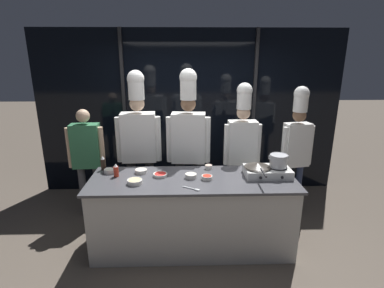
% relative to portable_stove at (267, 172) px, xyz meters
% --- Properties ---
extents(ground_plane, '(24.00, 24.00, 0.00)m').
position_rel_portable_stove_xyz_m(ground_plane, '(-0.90, -0.06, -0.96)').
color(ground_plane, brown).
extents(window_wall_back, '(5.02, 0.09, 2.70)m').
position_rel_portable_stove_xyz_m(window_wall_back, '(-0.90, 1.64, 0.39)').
color(window_wall_back, black).
rests_on(window_wall_back, ground_plane).
extents(demo_counter, '(2.42, 0.82, 0.90)m').
position_rel_portable_stove_xyz_m(demo_counter, '(-0.90, -0.06, -0.50)').
color(demo_counter, beige).
rests_on(demo_counter, ground_plane).
extents(portable_stove, '(0.54, 0.35, 0.11)m').
position_rel_portable_stove_xyz_m(portable_stove, '(0.00, 0.00, 0.00)').
color(portable_stove, silver).
rests_on(portable_stove, demo_counter).
extents(frying_pan, '(0.32, 0.55, 0.05)m').
position_rel_portable_stove_xyz_m(frying_pan, '(-0.12, -0.00, 0.08)').
color(frying_pan, '#38332D').
rests_on(frying_pan, portable_stove).
extents(stock_pot, '(0.23, 0.21, 0.15)m').
position_rel_portable_stove_xyz_m(stock_pot, '(0.12, 0.00, 0.14)').
color(stock_pot, '#B7BABF').
rests_on(stock_pot, portable_stove).
extents(squeeze_bottle_chili, '(0.06, 0.06, 0.16)m').
position_rel_portable_stove_xyz_m(squeeze_bottle_chili, '(-1.81, 0.03, 0.02)').
color(squeeze_bottle_chili, red).
rests_on(squeeze_bottle_chili, demo_counter).
extents(squeeze_bottle_soy, '(0.06, 0.06, 0.19)m').
position_rel_portable_stove_xyz_m(squeeze_bottle_soy, '(-2.01, 0.25, 0.03)').
color(squeeze_bottle_soy, '#332319').
rests_on(squeeze_bottle_soy, demo_counter).
extents(prep_bowl_chili_flakes, '(0.13, 0.13, 0.05)m').
position_rel_portable_stove_xyz_m(prep_bowl_chili_flakes, '(-0.73, -0.09, -0.03)').
color(prep_bowl_chili_flakes, silver).
rests_on(prep_bowl_chili_flakes, demo_counter).
extents(prep_bowl_bean_sprouts, '(0.12, 0.12, 0.05)m').
position_rel_portable_stove_xyz_m(prep_bowl_bean_sprouts, '(-1.92, 0.14, -0.02)').
color(prep_bowl_bean_sprouts, silver).
rests_on(prep_bowl_bean_sprouts, demo_counter).
extents(prep_bowl_shrimp, '(0.09, 0.09, 0.05)m').
position_rel_portable_stove_xyz_m(prep_bowl_shrimp, '(-0.68, 0.25, -0.02)').
color(prep_bowl_shrimp, silver).
rests_on(prep_bowl_shrimp, demo_counter).
extents(prep_bowl_bell_pepper, '(0.17, 0.17, 0.04)m').
position_rel_portable_stove_xyz_m(prep_bowl_bell_pepper, '(-1.28, 0.02, -0.03)').
color(prep_bowl_bell_pepper, silver).
rests_on(prep_bowl_bell_pepper, demo_counter).
extents(prep_bowl_ginger, '(0.17, 0.17, 0.05)m').
position_rel_portable_stove_xyz_m(prep_bowl_ginger, '(-1.55, -0.19, -0.02)').
color(prep_bowl_ginger, silver).
rests_on(prep_bowl_ginger, demo_counter).
extents(prep_bowl_onion, '(0.15, 0.15, 0.05)m').
position_rel_portable_stove_xyz_m(prep_bowl_onion, '(-1.53, 0.14, -0.03)').
color(prep_bowl_onion, silver).
rests_on(prep_bowl_onion, demo_counter).
extents(prep_bowl_garlic, '(0.14, 0.14, 0.05)m').
position_rel_portable_stove_xyz_m(prep_bowl_garlic, '(-0.92, -0.04, -0.02)').
color(prep_bowl_garlic, silver).
rests_on(prep_bowl_garlic, demo_counter).
extents(serving_spoon_slotted, '(0.19, 0.13, 0.02)m').
position_rel_portable_stove_xyz_m(serving_spoon_slotted, '(-0.89, -0.36, -0.05)').
color(serving_spoon_slotted, '#B2B5BA').
rests_on(serving_spoon_slotted, demo_counter).
extents(person_guest, '(0.51, 0.22, 1.59)m').
position_rel_portable_stove_xyz_m(person_guest, '(-2.36, 0.72, 0.01)').
color(person_guest, '#4C4C51').
rests_on(person_guest, ground_plane).
extents(chef_head, '(0.62, 0.27, 2.11)m').
position_rel_portable_stove_xyz_m(chef_head, '(-1.63, 0.74, 0.25)').
color(chef_head, '#232326').
rests_on(chef_head, ground_plane).
extents(chef_sous, '(0.60, 0.27, 2.13)m').
position_rel_portable_stove_xyz_m(chef_sous, '(-0.93, 0.67, 0.27)').
color(chef_sous, '#232326').
rests_on(chef_sous, ground_plane).
extents(chef_line, '(0.52, 0.21, 1.94)m').
position_rel_portable_stove_xyz_m(chef_line, '(-0.17, 0.72, 0.18)').
color(chef_line, '#232326').
rests_on(chef_line, ground_plane).
extents(chef_pastry, '(0.47, 0.25, 1.90)m').
position_rel_portable_stove_xyz_m(chef_pastry, '(0.60, 0.69, 0.18)').
color(chef_pastry, '#2D3856').
rests_on(chef_pastry, ground_plane).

